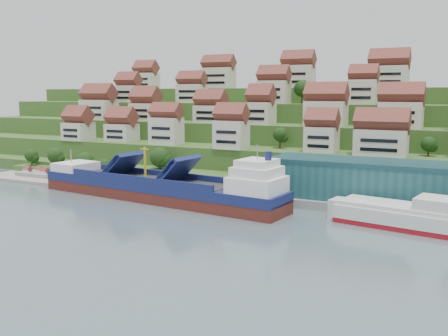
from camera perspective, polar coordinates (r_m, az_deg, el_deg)
The scene contains 11 objects.
ground at distance 133.82m, azimuth -5.44°, elevation -3.98°, with size 300.00×300.00×0.00m, color slate.
quay at distance 137.88m, azimuth 4.98°, elevation -3.14°, with size 180.00×14.00×2.20m, color gray.
pebble_beach at distance 179.16m, azimuth -19.29°, elevation -1.08°, with size 45.00×20.00×1.00m, color gray.
hillside at distance 225.94m, azimuth 8.58°, elevation 3.80°, with size 260.00×128.00×31.00m.
hillside_village at distance 183.99m, azimuth 5.44°, elevation 7.10°, with size 159.20×65.52×29.19m.
hillside_trees at distance 170.72m, azimuth 0.09°, elevation 4.04°, with size 144.07×62.34×31.18m.
warehouse at distance 130.68m, azimuth 18.51°, elevation -1.48°, with size 60.00×15.00×10.00m, color #205256.
flagpole at distance 132.97m, azimuth 3.46°, elevation -1.02°, with size 1.28×0.16×8.00m.
beach_huts at distance 179.49m, azimuth -20.04°, elevation -0.58°, with size 14.40×3.70×2.20m.
cargo_ship at distance 136.22m, azimuth -7.04°, elevation -2.39°, with size 77.43×20.49×16.97m.
second_ship at distance 115.80m, azimuth 19.87°, elevation -5.21°, with size 28.90×14.72×8.00m.
Camera 1 is at (69.44, -110.67, 28.91)m, focal length 40.00 mm.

